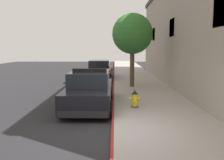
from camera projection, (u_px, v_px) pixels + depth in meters
ground_plane at (55, 86)px, 17.54m from camera, size 29.59×60.00×0.20m
sidewalk_pavement at (139, 83)px, 17.45m from camera, size 3.53×60.00×0.14m
curb_painted_edge at (114, 83)px, 17.47m from camera, size 0.08×60.00×0.14m
storefront_building at (215, 30)px, 15.01m from camera, size 5.51×25.34×7.30m
police_cruiser at (90, 90)px, 10.65m from camera, size 1.94×4.84×1.68m
parked_car_silver_ahead at (100, 70)px, 20.52m from camera, size 1.94×4.84×1.56m
fire_hydrant at (135, 99)px, 10.02m from camera, size 0.44×0.40×0.76m
street_tree at (132, 34)px, 15.19m from camera, size 2.53×2.53×4.58m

